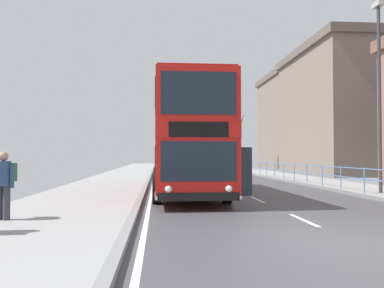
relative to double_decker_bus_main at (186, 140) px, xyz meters
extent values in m
cube|color=#444449|center=(2.53, -9.52, -2.30)|extent=(8.40, 140.00, 0.06)
cube|color=silver|center=(2.53, -6.92, -2.27)|extent=(0.12, 2.00, 0.00)
cube|color=silver|center=(2.53, -2.12, -2.27)|extent=(0.12, 2.00, 0.00)
cube|color=silver|center=(2.53, 2.68, -2.27)|extent=(0.12, 2.00, 0.00)
cube|color=silver|center=(2.53, 7.48, -2.27)|extent=(0.12, 2.00, 0.00)
cube|color=silver|center=(2.53, 12.28, -2.27)|extent=(0.12, 2.00, 0.00)
cube|color=silver|center=(2.53, 17.08, -2.27)|extent=(0.12, 2.00, 0.00)
cube|color=silver|center=(2.53, 21.88, -2.27)|extent=(0.12, 2.00, 0.00)
cube|color=silver|center=(2.53, 26.68, -2.27)|extent=(0.12, 2.00, 0.00)
cube|color=silver|center=(2.53, 31.48, -2.27)|extent=(0.12, 2.00, 0.00)
cube|color=silver|center=(2.53, 36.28, -2.27)|extent=(0.12, 2.00, 0.00)
cube|color=silver|center=(2.53, 41.08, -2.27)|extent=(0.12, 2.00, 0.00)
cube|color=silver|center=(-1.42, -9.52, -2.27)|extent=(0.12, 133.00, 0.00)
cube|color=gray|center=(-1.77, -9.52, -2.20)|extent=(0.20, 140.00, 0.14)
cube|color=gray|center=(-3.87, -9.52, -2.20)|extent=(4.00, 140.00, 0.14)
cube|color=red|center=(0.00, 0.02, -1.02)|extent=(2.54, 10.68, 1.80)
cube|color=red|center=(0.00, 0.02, 0.11)|extent=(2.56, 10.73, 0.47)
cube|color=red|center=(0.00, 0.02, 1.16)|extent=(2.54, 10.68, 1.64)
cube|color=#A91511|center=(0.00, 0.02, 2.02)|extent=(2.47, 10.36, 0.08)
cube|color=#19232D|center=(0.03, -5.33, -0.81)|extent=(2.19, 0.04, 1.15)
cube|color=black|center=(0.03, -5.34, 0.11)|extent=(1.74, 0.04, 0.45)
cube|color=#19232D|center=(0.03, -5.33, 1.16)|extent=(2.19, 0.04, 1.25)
cube|color=black|center=(0.03, -5.34, -1.82)|extent=(2.36, 0.09, 0.24)
cube|color=white|center=(0.00, 0.02, -1.86)|extent=(2.57, 10.73, 0.10)
cube|color=#19232D|center=(1.25, 0.29, -0.77)|extent=(0.06, 8.32, 0.93)
cube|color=#19232D|center=(1.25, 0.02, 1.25)|extent=(0.07, 9.60, 0.98)
cube|color=#19232D|center=(-1.26, 0.28, -0.77)|extent=(0.06, 8.32, 0.93)
cube|color=#19232D|center=(-1.26, 0.01, 1.25)|extent=(0.07, 9.60, 0.98)
sphere|color=white|center=(0.90, -5.34, -1.60)|extent=(0.20, 0.20, 0.20)
sphere|color=white|center=(-0.84, -5.35, -1.60)|extent=(0.20, 0.20, 0.20)
cube|color=#19232D|center=(1.54, -4.26, -1.15)|extent=(0.68, 0.50, 1.55)
cube|color=black|center=(1.20, -3.96, -1.15)|extent=(0.10, 0.90, 1.55)
cylinder|color=black|center=(1.21, -3.11, -1.75)|extent=(0.31, 1.04, 1.04)
cylinder|color=black|center=(-1.18, -3.12, -1.75)|extent=(0.31, 1.04, 1.04)
cylinder|color=black|center=(1.17, 3.46, -1.75)|extent=(0.31, 1.04, 1.04)
cylinder|color=black|center=(-1.21, 3.44, -1.75)|extent=(0.31, 1.04, 1.04)
cylinder|color=#598CC6|center=(6.98, -1.49, -1.62)|extent=(0.05, 0.05, 1.02)
cylinder|color=#598CC6|center=(6.98, 0.59, -1.62)|extent=(0.05, 0.05, 1.02)
cylinder|color=#598CC6|center=(6.98, 2.66, -1.62)|extent=(0.05, 0.05, 1.02)
cylinder|color=#598CC6|center=(6.98, 4.74, -1.62)|extent=(0.05, 0.05, 1.02)
cylinder|color=#598CC6|center=(6.98, 6.81, -1.62)|extent=(0.05, 0.05, 1.02)
cylinder|color=#598CC6|center=(6.98, 8.89, -1.62)|extent=(0.05, 0.05, 1.02)
cylinder|color=#598CC6|center=(6.98, 10.96, -1.62)|extent=(0.05, 0.05, 1.02)
cylinder|color=#598CC6|center=(6.98, 13.04, -1.62)|extent=(0.05, 0.05, 1.02)
cylinder|color=#598CC6|center=(6.98, 15.11, -1.62)|extent=(0.05, 0.05, 1.02)
cylinder|color=#598CC6|center=(6.98, 2.66, -1.17)|extent=(0.04, 24.90, 0.04)
cylinder|color=#598CC6|center=(6.98, 2.66, -1.57)|extent=(0.04, 24.90, 0.04)
cylinder|color=#383842|center=(-4.62, -7.22, -1.72)|extent=(0.19, 0.19, 0.83)
cylinder|color=navy|center=(-4.71, -7.20, -1.06)|extent=(0.41, 0.41, 0.57)
cylinder|color=navy|center=(-4.50, -7.25, -1.12)|extent=(0.12, 0.12, 0.54)
sphere|color=tan|center=(-4.71, -7.20, -0.66)|extent=(0.26, 0.26, 0.22)
cube|color=#236638|center=(-4.66, -6.94, -1.04)|extent=(0.31, 0.24, 0.44)
cylinder|color=#38383D|center=(7.80, -1.22, 1.64)|extent=(0.14, 0.14, 7.54)
cube|color=#B2B2AD|center=(7.80, -1.22, 5.53)|extent=(0.28, 0.60, 0.20)
cylinder|color=brown|center=(7.77, 27.36, 1.31)|extent=(0.43, 0.43, 6.89)
cylinder|color=brown|center=(7.99, 27.12, 3.27)|extent=(0.53, 0.59, 1.21)
cylinder|color=brown|center=(7.45, 27.01, 2.56)|extent=(0.75, 0.80, 1.39)
cylinder|color=brown|center=(6.73, 27.38, 4.46)|extent=(2.14, 0.13, 1.16)
cylinder|color=brown|center=(8.12, 27.99, 3.01)|extent=(0.78, 1.34, 1.05)
cylinder|color=brown|center=(7.13, 27.32, 3.52)|extent=(1.35, 0.14, 1.41)
cube|color=slate|center=(17.55, 32.17, 3.17)|extent=(10.62, 10.10, 10.89)
cube|color=#5F534B|center=(17.55, 32.17, 8.97)|extent=(11.04, 10.50, 0.70)
cube|color=slate|center=(18.27, 18.68, 3.11)|extent=(13.18, 13.56, 10.77)
cube|color=#5F534B|center=(18.27, 18.68, 8.85)|extent=(13.71, 14.11, 0.70)
camera|label=1|loc=(-1.13, -16.96, -0.65)|focal=38.10mm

